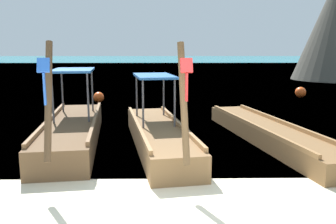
{
  "coord_description": "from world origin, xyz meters",
  "views": [
    {
      "loc": [
        -0.13,
        -4.47,
        2.5
      ],
      "look_at": [
        0.0,
        4.05,
        0.96
      ],
      "focal_mm": 37.63,
      "sensor_mm": 36.0,
      "label": 1
    }
  ],
  "objects_px": {
    "longtail_boat_blue_ribbon": "(73,130)",
    "longtail_boat_pink_ribbon": "(269,133)",
    "mooring_buoy_near": "(99,97)",
    "mooring_buoy_far": "(300,92)",
    "longtail_boat_red_ribbon": "(158,134)"
  },
  "relations": [
    {
      "from": "mooring_buoy_far",
      "to": "longtail_boat_pink_ribbon",
      "type": "bearing_deg",
      "value": -115.96
    },
    {
      "from": "longtail_boat_blue_ribbon",
      "to": "longtail_boat_red_ribbon",
      "type": "bearing_deg",
      "value": -9.89
    },
    {
      "from": "longtail_boat_blue_ribbon",
      "to": "longtail_boat_pink_ribbon",
      "type": "relative_size",
      "value": 0.95
    },
    {
      "from": "longtail_boat_blue_ribbon",
      "to": "mooring_buoy_far",
      "type": "xyz_separation_m",
      "value": [
        9.56,
        8.86,
        -0.09
      ]
    },
    {
      "from": "mooring_buoy_far",
      "to": "mooring_buoy_near",
      "type": "bearing_deg",
      "value": -171.15
    },
    {
      "from": "longtail_boat_pink_ribbon",
      "to": "mooring_buoy_far",
      "type": "distance_m",
      "value": 9.8
    },
    {
      "from": "longtail_boat_pink_ribbon",
      "to": "mooring_buoy_far",
      "type": "height_order",
      "value": "longtail_boat_pink_ribbon"
    },
    {
      "from": "longtail_boat_blue_ribbon",
      "to": "mooring_buoy_near",
      "type": "bearing_deg",
      "value": 94.8
    },
    {
      "from": "longtail_boat_blue_ribbon",
      "to": "longtail_boat_red_ribbon",
      "type": "distance_m",
      "value": 2.32
    },
    {
      "from": "longtail_boat_pink_ribbon",
      "to": "longtail_boat_red_ribbon",
      "type": "bearing_deg",
      "value": -171.43
    },
    {
      "from": "mooring_buoy_near",
      "to": "mooring_buoy_far",
      "type": "height_order",
      "value": "mooring_buoy_far"
    },
    {
      "from": "longtail_boat_red_ribbon",
      "to": "longtail_boat_pink_ribbon",
      "type": "height_order",
      "value": "longtail_boat_red_ribbon"
    },
    {
      "from": "longtail_boat_blue_ribbon",
      "to": "longtail_boat_red_ribbon",
      "type": "relative_size",
      "value": 1.08
    },
    {
      "from": "longtail_boat_pink_ribbon",
      "to": "mooring_buoy_near",
      "type": "height_order",
      "value": "longtail_boat_pink_ribbon"
    },
    {
      "from": "longtail_boat_blue_ribbon",
      "to": "longtail_boat_pink_ribbon",
      "type": "bearing_deg",
      "value": 0.55
    }
  ]
}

